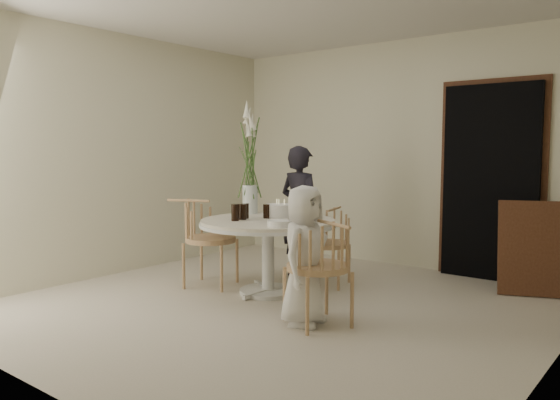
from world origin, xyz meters
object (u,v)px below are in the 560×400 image
Objects in this scene: chair_right at (325,259)px; girl at (300,212)px; chair_far at (331,235)px; chair_left at (199,229)px; birthday_cake at (279,211)px; flower_vase at (250,163)px; table at (268,231)px; boy at (304,255)px.

girl reaches higher than chair_right.
chair_far is 1.38m from chair_left.
girl is at bearing -53.99° from chair_left.
flower_vase is (-0.44, 0.07, 0.47)m from birthday_cake.
girl reaches higher than birthday_cake.
flower_vase reaches higher than table.
chair_right is 3.20× the size of birthday_cake.
birthday_cake is (0.74, 0.39, 0.21)m from chair_left.
table is 1.11× the size of flower_vase.
flower_vase is (-1.30, 0.83, 0.70)m from boy.
chair_right is at bearing -28.70° from flower_vase.
birthday_cake is (-0.27, -0.54, 0.28)m from chair_far.
chair_far is 2.92× the size of birthday_cake.
chair_left is at bearing 61.37° from girl.
table is 1.18× the size of boy.
table is at bearing 106.32° from girl.
boy is (0.58, -1.30, 0.05)m from chair_far.
table is at bearing 46.03° from boy.
chair_far is 0.88× the size of chair_left.
chair_far is 1.51m from chair_right.
birthday_cake is at bearing 107.73° from girl.
table is at bearing -91.23° from chair_right.
flower_vase is at bearing 47.16° from boy.
boy is at bearing -33.58° from table.
girl reaches higher than boy.
girl reaches higher than chair_far.
flower_vase is (-0.72, -0.47, 0.75)m from chair_far.
birthday_cake is 0.23× the size of flower_vase.
table is 1.68× the size of chair_far.
flower_vase is at bearing -92.04° from chair_right.
birthday_cake reaches higher than chair_far.
table is 0.79m from chair_far.
birthday_cake is at bearing -130.84° from chair_far.
boy is 0.94× the size of flower_vase.
chair_right is 1.85m from flower_vase.
girl is 0.57m from birthday_cake.
chair_left is (-0.77, -0.18, -0.03)m from table.
birthday_cake is (-0.03, 0.21, 0.18)m from table.
flower_vase is (-0.31, -0.48, 0.54)m from girl.
chair_far is at bearing -68.40° from chair_left.
chair_left is 3.33× the size of birthday_cake.
table is 0.28m from birthday_cake.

